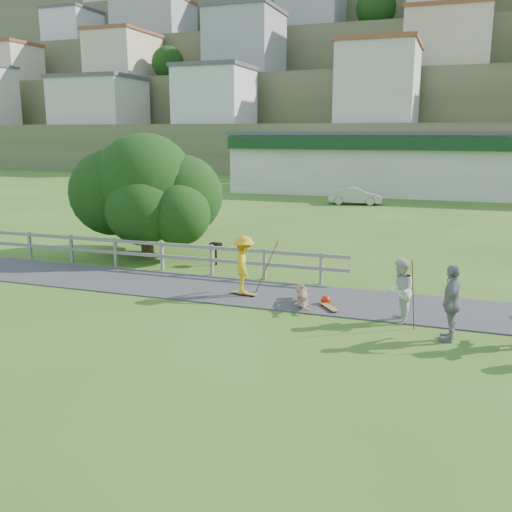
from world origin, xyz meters
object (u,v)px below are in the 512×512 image
at_px(car_silver, 355,196).
at_px(bbq, 216,254).
at_px(skater_fallen, 303,296).
at_px(spectator_a, 400,291).
at_px(skater_rider, 244,268).
at_px(tree, 146,209).
at_px(spectator_b, 451,303).

xyz_separation_m(car_silver, bbq, (-1.80, -20.76, -0.18)).
relative_size(skater_fallen, car_silver, 0.46).
distance_m(skater_fallen, car_silver, 24.98).
bearing_deg(car_silver, spectator_a, -176.85).
relative_size(skater_rider, bbq, 2.09).
distance_m(car_silver, tree, 20.61).
bearing_deg(skater_rider, car_silver, -23.11).
xyz_separation_m(spectator_a, spectator_b, (1.31, -0.97, 0.09)).
relative_size(skater_fallen, spectator_b, 0.90).
relative_size(skater_rider, tree, 0.27).
xyz_separation_m(spectator_a, car_silver, (-5.55, 25.40, -0.26)).
bearing_deg(skater_fallen, tree, 129.99).
distance_m(tree, bbq, 3.92).
distance_m(spectator_a, tree, 12.23).
relative_size(skater_rider, spectator_a, 1.04).
relative_size(spectator_b, bbq, 2.20).
distance_m(skater_fallen, tree, 9.60).
bearing_deg(spectator_b, skater_rider, -103.66).
xyz_separation_m(spectator_b, tree, (-12.17, 6.49, 0.96)).
xyz_separation_m(skater_fallen, tree, (-8.06, 4.95, 1.61)).
bearing_deg(spectator_a, spectator_b, 39.21).
bearing_deg(skater_fallen, skater_rider, 149.80).
xyz_separation_m(spectator_a, tree, (-10.86, 5.52, 1.05)).
relative_size(spectator_a, tree, 0.26).
xyz_separation_m(skater_rider, spectator_a, (4.82, -0.99, -0.04)).
distance_m(skater_rider, spectator_a, 4.92).
bearing_deg(tree, bbq, -14.12).
bearing_deg(spectator_b, car_silver, -161.38).
height_order(tree, bbq, tree).
relative_size(car_silver, tree, 0.55).
bearing_deg(spectator_a, bbq, -136.63).
bearing_deg(skater_rider, tree, 28.31).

